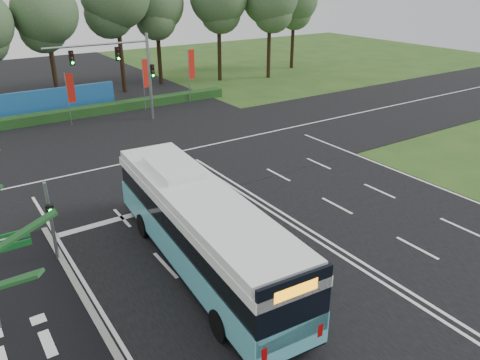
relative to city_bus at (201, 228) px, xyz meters
The scene contains 13 objects.
ground 5.74m from the city_bus, ahead, with size 120.00×120.00×0.00m, color #294D19.
road_main 5.74m from the city_bus, ahead, with size 20.00×120.00×0.04m, color black.
road_cross 14.11m from the city_bus, 67.50° to the left, with size 120.00×14.00×0.05m, color black.
kerb_strip 5.48m from the city_bus, 156.41° to the right, with size 0.25×18.00×0.12m, color gray.
city_bus is the anchor object (origin of this frame).
pedestrian_signal 6.21m from the city_bus, 141.48° to the left, with size 0.34×0.43×3.63m.
banner_flag_left 23.37m from the city_bus, 86.67° to the left, with size 0.63×0.12×4.25m.
banner_flag_mid 25.71m from the city_bus, 71.48° to the left, with size 0.65×0.26×4.60m.
banner_flag_right 27.96m from the city_bus, 62.43° to the left, with size 0.73×0.18×5.00m.
traffic_light_gantry 22.32m from the city_bus, 75.45° to the left, with size 8.41×0.28×7.00m.
hedge 26.03m from the city_bus, 78.11° to the left, with size 22.00×1.20×0.80m, color #193B15.
blue_hoarding 27.97m from the city_bus, 87.22° to the left, with size 10.00×0.30×2.20m, color #1C589A.
eucalyptus_row 34.17m from the city_bus, 74.23° to the left, with size 54.54×9.77×12.82m.
Camera 1 is at (-13.16, -15.42, 11.18)m, focal length 35.00 mm.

